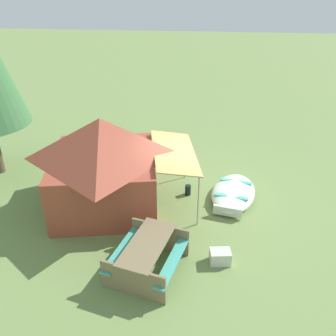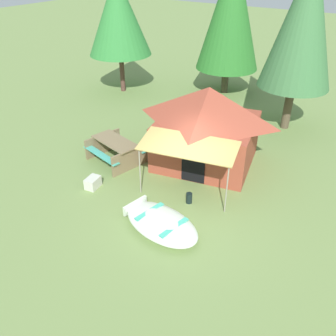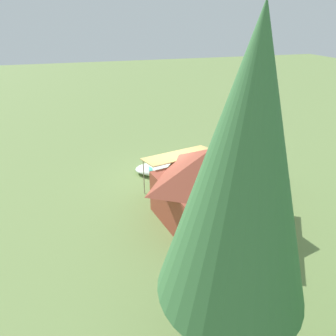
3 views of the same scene
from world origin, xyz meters
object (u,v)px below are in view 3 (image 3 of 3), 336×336
at_px(picnic_table, 249,174).
at_px(canvas_cabin_tent, 209,184).
at_px(beached_rowboat, 161,168).
at_px(cooler_box, 222,165).
at_px(fuel_can, 168,184).
at_px(pine_tree_back_left, 243,177).

bearing_deg(picnic_table, canvas_cabin_tent, 32.87).
height_order(beached_rowboat, cooler_box, beached_rowboat).
bearing_deg(picnic_table, cooler_box, -74.82).
xyz_separation_m(canvas_cabin_tent, picnic_table, (-2.63, -1.70, -0.91)).
height_order(canvas_cabin_tent, fuel_can, canvas_cabin_tent).
bearing_deg(cooler_box, picnic_table, 105.18).
distance_m(beached_rowboat, pine_tree_back_left, 9.05).
bearing_deg(fuel_can, canvas_cabin_tent, 107.43).
bearing_deg(pine_tree_back_left, picnic_table, -124.35).
bearing_deg(pine_tree_back_left, fuel_can, -96.15).
relative_size(beached_rowboat, fuel_can, 7.74).
height_order(fuel_can, pine_tree_back_left, pine_tree_back_left).
height_order(picnic_table, cooler_box, picnic_table).
relative_size(beached_rowboat, canvas_cabin_tent, 0.53).
bearing_deg(beached_rowboat, pine_tree_back_left, 84.61).
xyz_separation_m(beached_rowboat, cooler_box, (-2.88, 0.43, -0.02)).
bearing_deg(canvas_cabin_tent, fuel_can, -72.57).
relative_size(canvas_cabin_tent, picnic_table, 2.28).
distance_m(beached_rowboat, fuel_can, 1.40).
height_order(canvas_cabin_tent, pine_tree_back_left, pine_tree_back_left).
xyz_separation_m(canvas_cabin_tent, pine_tree_back_left, (1.47, 4.30, 2.79)).
bearing_deg(beached_rowboat, canvas_cabin_tent, 100.57).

